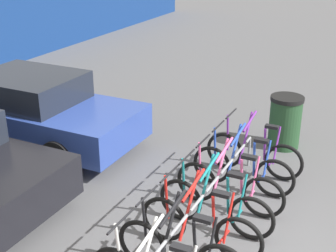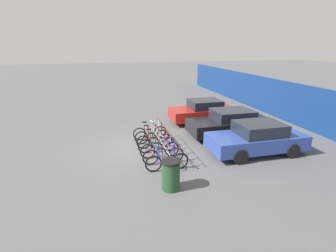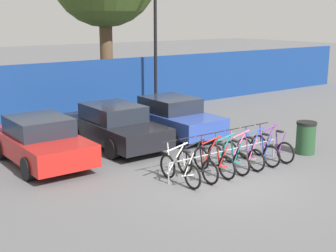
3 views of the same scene
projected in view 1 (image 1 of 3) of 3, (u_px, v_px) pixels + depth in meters
The scene contains 9 objects.
bike_rack at pixel (207, 194), 6.55m from camera, with size 4.10×0.04×0.57m.
bicycle_black at pixel (180, 252), 5.55m from camera, with size 0.68×1.71×1.05m.
bicycle_red at pixel (200, 226), 6.04m from camera, with size 0.68×1.71×1.05m.
bicycle_teal at pixel (215, 206), 6.49m from camera, with size 0.68×1.71×1.05m.
bicycle_pink at pixel (229, 187), 6.97m from camera, with size 0.68×1.71×1.05m.
bicycle_blue at pixel (242, 169), 7.50m from camera, with size 0.68×1.71×1.05m.
bicycle_purple at pixel (253, 154), 8.01m from camera, with size 0.68×1.71×1.05m.
car_blue at pixel (33, 110), 9.08m from camera, with size 1.91×4.22×1.40m.
trash_bin at pixel (285, 122), 8.97m from camera, with size 0.63×0.63×1.03m.
Camera 1 is at (-4.60, -1.35, 3.90)m, focal length 50.00 mm.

